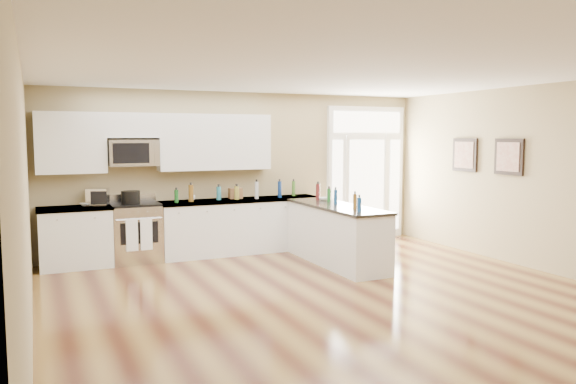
{
  "coord_description": "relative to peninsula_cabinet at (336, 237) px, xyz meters",
  "views": [
    {
      "loc": [
        -3.43,
        -5.46,
        2.03
      ],
      "look_at": [
        -0.03,
        2.0,
        1.21
      ],
      "focal_mm": 35.0,
      "sensor_mm": 36.0,
      "label": 1
    }
  ],
  "objects": [
    {
      "name": "back_cabinet_left",
      "position": [
        -3.8,
        1.45,
        0.0
      ],
      "size": [
        1.1,
        0.66,
        0.94
      ],
      "color": "silver",
      "rests_on": "ground"
    },
    {
      "name": "upper_cabinet_right",
      "position": [
        -1.5,
        1.59,
        1.49
      ],
      "size": [
        1.94,
        0.33,
        0.95
      ],
      "primitive_type": "cube",
      "color": "silver",
      "rests_on": "room_shell"
    },
    {
      "name": "toaster_oven",
      "position": [
        -3.44,
        1.54,
        0.64
      ],
      "size": [
        0.38,
        0.34,
        0.27
      ],
      "primitive_type": "cube",
      "rotation": [
        0.0,
        0.0,
        -0.34
      ],
      "color": "silver",
      "rests_on": "back_cabinet_left"
    },
    {
      "name": "cardboard_box",
      "position": [
        -1.15,
        1.55,
        0.6
      ],
      "size": [
        0.23,
        0.17,
        0.18
      ],
      "primitive_type": "cube",
      "rotation": [
        0.0,
        0.0,
        -0.05
      ],
      "color": "brown",
      "rests_on": "back_cabinet_right"
    },
    {
      "name": "room_shell",
      "position": [
        -0.93,
        -2.24,
        1.27
      ],
      "size": [
        8.0,
        8.0,
        8.0
      ],
      "color": "tan",
      "rests_on": "ground"
    },
    {
      "name": "wall_art_far",
      "position": [
        2.54,
        -1.04,
        1.27
      ],
      "size": [
        0.05,
        0.58,
        0.58
      ],
      "color": "black",
      "rests_on": "room_shell"
    },
    {
      "name": "bowl_left",
      "position": [
        -3.63,
        1.54,
        0.53
      ],
      "size": [
        0.19,
        0.19,
        0.04
      ],
      "primitive_type": "imported",
      "rotation": [
        0.0,
        0.0,
        -0.05
      ],
      "color": "white",
      "rests_on": "back_cabinet_left"
    },
    {
      "name": "cup_counter",
      "position": [
        -1.92,
        1.57,
        0.55
      ],
      "size": [
        0.14,
        0.14,
        0.09
      ],
      "primitive_type": "imported",
      "rotation": [
        0.0,
        0.0,
        0.25
      ],
      "color": "white",
      "rests_on": "back_cabinet_right"
    },
    {
      "name": "wall_art_near",
      "position": [
        2.54,
        -0.04,
        1.27
      ],
      "size": [
        0.05,
        0.58,
        0.58
      ],
      "color": "black",
      "rests_on": "room_shell"
    },
    {
      "name": "stockpot",
      "position": [
        -2.96,
        1.39,
        0.63
      ],
      "size": [
        0.38,
        0.38,
        0.23
      ],
      "primitive_type": "cylinder",
      "rotation": [
        0.0,
        0.0,
        -0.39
      ],
      "color": "black",
      "rests_on": "kitchen_range"
    },
    {
      "name": "ground",
      "position": [
        -0.93,
        -2.24,
        -0.43
      ],
      "size": [
        8.0,
        8.0,
        0.0
      ],
      "primitive_type": "plane",
      "color": "#492314"
    },
    {
      "name": "back_cabinet_right",
      "position": [
        -1.08,
        1.45,
        0.0
      ],
      "size": [
        2.85,
        0.66,
        0.94
      ],
      "color": "silver",
      "rests_on": "ground"
    },
    {
      "name": "peninsula_cabinet",
      "position": [
        0.0,
        0.0,
        0.0
      ],
      "size": [
        0.69,
        2.32,
        0.94
      ],
      "color": "silver",
      "rests_on": "ground"
    },
    {
      "name": "upper_cabinet_left",
      "position": [
        -3.81,
        1.59,
        1.49
      ],
      "size": [
        1.04,
        0.33,
        0.95
      ],
      "primitive_type": "cube",
      "color": "silver",
      "rests_on": "room_shell"
    },
    {
      "name": "counter_bottles",
      "position": [
        -0.79,
        0.98,
        0.63
      ],
      "size": [
        2.41,
        2.45,
        0.3
      ],
      "color": "#19591E",
      "rests_on": "back_cabinet_right"
    },
    {
      "name": "bowl_peninsula",
      "position": [
        0.13,
        0.66,
        0.53
      ],
      "size": [
        0.2,
        0.2,
        0.05
      ],
      "primitive_type": "imported",
      "rotation": [
        0.0,
        0.0,
        0.26
      ],
      "color": "white",
      "rests_on": "peninsula_cabinet"
    },
    {
      "name": "entry_door",
      "position": [
        1.62,
        1.71,
        0.87
      ],
      "size": [
        1.7,
        0.1,
        2.6
      ],
      "color": "white",
      "rests_on": "ground"
    },
    {
      "name": "kitchen_range",
      "position": [
        -2.88,
        1.45,
        0.04
      ],
      "size": [
        0.76,
        0.68,
        1.08
      ],
      "color": "silver",
      "rests_on": "ground"
    },
    {
      "name": "upper_cabinet_short",
      "position": [
        -2.88,
        1.59,
        1.77
      ],
      "size": [
        0.82,
        0.33,
        0.4
      ],
      "primitive_type": "cube",
      "color": "silver",
      "rests_on": "room_shell"
    },
    {
      "name": "microwave",
      "position": [
        -2.88,
        1.56,
        1.33
      ],
      "size": [
        0.78,
        0.41,
        0.42
      ],
      "color": "silver",
      "rests_on": "room_shell"
    }
  ]
}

